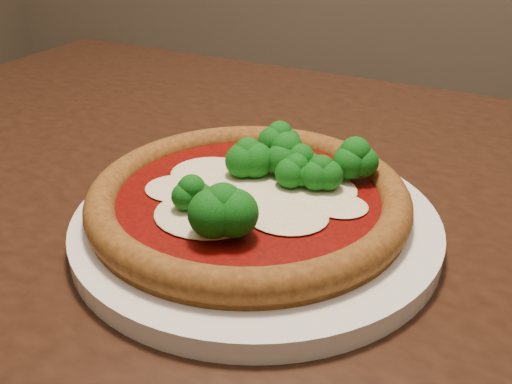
% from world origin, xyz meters
% --- Properties ---
extents(dining_table, '(1.30, 1.00, 0.75)m').
position_xyz_m(dining_table, '(-0.25, 0.11, 0.65)').
color(dining_table, black).
rests_on(dining_table, floor).
extents(plate, '(0.31, 0.31, 0.02)m').
position_xyz_m(plate, '(-0.23, 0.03, 0.76)').
color(plate, white).
rests_on(plate, dining_table).
extents(pizza, '(0.28, 0.28, 0.06)m').
position_xyz_m(pizza, '(-0.23, 0.04, 0.78)').
color(pizza, brown).
rests_on(pizza, plate).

